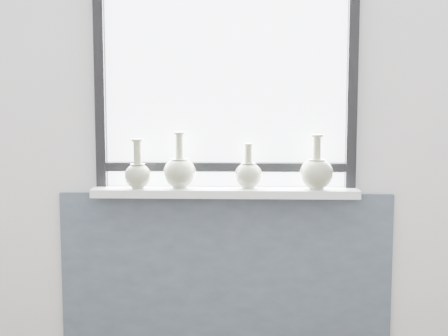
{
  "coord_description": "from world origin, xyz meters",
  "views": [
    {
      "loc": [
        0.11,
        -1.66,
        1.41
      ],
      "look_at": [
        0.0,
        1.55,
        1.02
      ],
      "focal_mm": 55.0,
      "sensor_mm": 36.0,
      "label": 1
    }
  ],
  "objects_px": {
    "vase_b": "(180,171)",
    "windowsill": "(225,192)",
    "vase_c": "(248,174)",
    "vase_d": "(317,172)",
    "vase_a": "(138,173)"
  },
  "relations": [
    {
      "from": "windowsill",
      "to": "vase_c",
      "type": "bearing_deg",
      "value": -0.05
    },
    {
      "from": "windowsill",
      "to": "vase_b",
      "type": "xyz_separation_m",
      "value": [
        -0.23,
        -0.0,
        0.11
      ]
    },
    {
      "from": "vase_a",
      "to": "vase_d",
      "type": "distance_m",
      "value": 0.88
    },
    {
      "from": "windowsill",
      "to": "vase_d",
      "type": "relative_size",
      "value": 4.89
    },
    {
      "from": "vase_b",
      "to": "vase_c",
      "type": "height_order",
      "value": "vase_b"
    },
    {
      "from": "vase_d",
      "to": "vase_a",
      "type": "bearing_deg",
      "value": -179.52
    },
    {
      "from": "vase_a",
      "to": "vase_b",
      "type": "bearing_deg",
      "value": 6.18
    },
    {
      "from": "vase_b",
      "to": "windowsill",
      "type": "bearing_deg",
      "value": 1.17
    },
    {
      "from": "vase_c",
      "to": "vase_b",
      "type": "bearing_deg",
      "value": -179.24
    },
    {
      "from": "vase_a",
      "to": "vase_c",
      "type": "xyz_separation_m",
      "value": [
        0.55,
        0.03,
        -0.0
      ]
    },
    {
      "from": "vase_a",
      "to": "vase_c",
      "type": "distance_m",
      "value": 0.55
    },
    {
      "from": "vase_c",
      "to": "vase_d",
      "type": "xyz_separation_m",
      "value": [
        0.34,
        -0.02,
        0.01
      ]
    },
    {
      "from": "windowsill",
      "to": "vase_d",
      "type": "height_order",
      "value": "vase_d"
    },
    {
      "from": "vase_b",
      "to": "vase_c",
      "type": "distance_m",
      "value": 0.34
    },
    {
      "from": "windowsill",
      "to": "vase_b",
      "type": "height_order",
      "value": "vase_b"
    }
  ]
}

